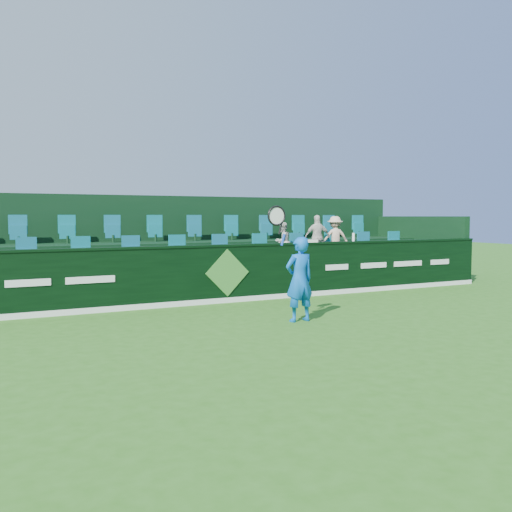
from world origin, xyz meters
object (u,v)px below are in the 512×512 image
tennis_player (299,278)px  drinks_bottle (353,237)px  spectator_left (282,242)px  spectator_right (335,238)px  towel (308,241)px  spectator_middle (318,237)px

tennis_player → drinks_bottle: (3.49, 2.87, 0.63)m
spectator_left → spectator_right: (1.72, 0.00, 0.08)m
towel → drinks_bottle: bearing=0.0°
spectator_left → spectator_middle: spectator_middle is taller
spectator_right → drinks_bottle: (-0.22, -1.12, 0.06)m
spectator_middle → spectator_right: spectator_middle is taller
towel → spectator_right: bearing=34.4°
tennis_player → towel: tennis_player is taller
tennis_player → drinks_bottle: bearing=39.5°
tennis_player → spectator_right: tennis_player is taller
spectator_right → spectator_left: bearing=18.7°
tennis_player → spectator_right: bearing=47.1°
towel → spectator_left: bearing=94.1°
spectator_left → drinks_bottle: spectator_left is taller
spectator_right → drinks_bottle: size_ratio=5.54×
tennis_player → spectator_right: 5.47m
spectator_left → drinks_bottle: 1.88m
spectator_middle → towel: spectator_middle is taller
drinks_bottle → tennis_player: bearing=-140.5°
spectator_middle → spectator_left: bearing=17.9°
spectator_left → spectator_right: bearing=161.6°
tennis_player → spectator_left: (1.99, 3.99, 0.50)m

